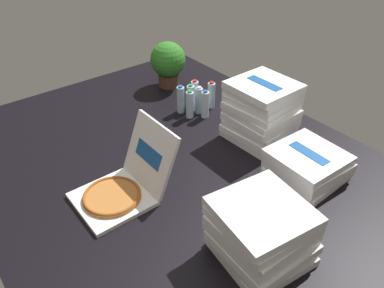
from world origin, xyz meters
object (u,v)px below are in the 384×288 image
potted_plant (168,62)px  pizza_stack_left_near (261,111)px  water_bottle_2 (195,94)px  water_bottle_6 (191,98)px  open_pizza_box (123,185)px  water_bottle_4 (205,104)px  water_bottle_5 (211,95)px  water_bottle_3 (181,99)px  pizza_stack_right_far (307,165)px  pizza_stack_center_far (262,233)px  water_bottle_0 (199,101)px  water_bottle_1 (190,105)px

potted_plant → pizza_stack_left_near: bearing=1.8°
water_bottle_2 → water_bottle_6: 0.09m
open_pizza_box → water_bottle_4: (-0.40, 0.97, 0.03)m
open_pizza_box → water_bottle_2: bearing=120.1°
water_bottle_5 → pizza_stack_left_near: bearing=-0.8°
pizza_stack_left_near → water_bottle_3: (-0.65, -0.23, -0.11)m
open_pizza_box → pizza_stack_right_far: 1.15m
pizza_stack_right_far → water_bottle_3: (-1.16, -0.13, 0.02)m
pizza_stack_right_far → water_bottle_3: size_ratio=1.88×
pizza_stack_right_far → potted_plant: 1.62m
pizza_stack_center_far → pizza_stack_right_far: size_ratio=1.09×
pizza_stack_left_near → potted_plant: (-1.10, -0.03, 0.01)m
water_bottle_4 → water_bottle_6: 0.15m
water_bottle_5 → water_bottle_4: bearing=-58.2°
water_bottle_0 → water_bottle_1: same height
water_bottle_6 → pizza_stack_center_far: bearing=-25.1°
water_bottle_2 → open_pizza_box: bearing=-59.9°
pizza_stack_right_far → water_bottle_5: (-1.06, 0.11, 0.02)m
water_bottle_1 → water_bottle_2: bearing=129.4°
pizza_stack_left_near → water_bottle_3: pizza_stack_left_near is taller
pizza_stack_right_far → water_bottle_2: water_bottle_2 is taller
water_bottle_0 → water_bottle_2: size_ratio=1.00×
potted_plant → water_bottle_4: bearing=-8.6°
water_bottle_4 → water_bottle_3: bearing=-150.9°
open_pizza_box → pizza_stack_left_near: 1.11m
water_bottle_5 → water_bottle_1: bearing=-87.2°
water_bottle_2 → water_bottle_0: bearing=-22.5°
water_bottle_1 → potted_plant: size_ratio=0.57×
water_bottle_5 → water_bottle_2: bearing=-141.2°
open_pizza_box → potted_plant: 1.49m
water_bottle_6 → pizza_stack_right_far: bearing=2.5°
water_bottle_1 → water_bottle_2: same height
water_bottle_4 → water_bottle_6: same height
pizza_stack_center_far → water_bottle_1: size_ratio=2.05×
pizza_stack_left_near → water_bottle_1: (-0.54, -0.23, -0.11)m
water_bottle_4 → potted_plant: size_ratio=0.57×
water_bottle_4 → potted_plant: bearing=171.4°
water_bottle_1 → water_bottle_2: size_ratio=1.00×
pizza_stack_right_far → water_bottle_2: size_ratio=1.88×
open_pizza_box → water_bottle_4: size_ratio=2.45×
pizza_stack_left_near → water_bottle_0: (-0.55, -0.13, -0.11)m
pizza_stack_right_far → water_bottle_0: (-1.06, -0.02, 0.02)m
pizza_stack_left_near → water_bottle_2: pizza_stack_left_near is taller
water_bottle_1 → water_bottle_3: size_ratio=1.00×
water_bottle_2 → water_bottle_4: 0.20m
pizza_stack_left_near → potted_plant: bearing=-178.2°
water_bottle_5 → water_bottle_3: bearing=-112.6°
water_bottle_2 → water_bottle_4: size_ratio=1.00×
open_pizza_box → pizza_stack_right_far: open_pizza_box is taller
pizza_stack_center_far → water_bottle_4: pizza_stack_center_far is taller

